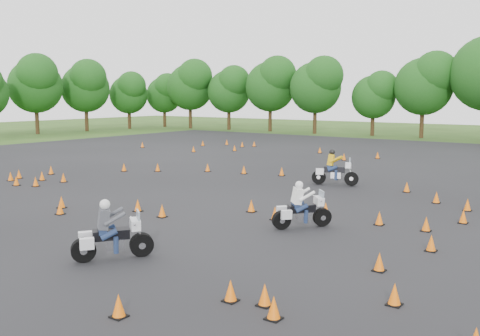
{
  "coord_description": "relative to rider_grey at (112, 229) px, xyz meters",
  "views": [
    {
      "loc": [
        13.47,
        -14.71,
        4.33
      ],
      "look_at": [
        0.0,
        4.0,
        1.2
      ],
      "focal_mm": 40.0,
      "sensor_mm": 36.0,
      "label": 1
    }
  ],
  "objects": [
    {
      "name": "ground",
      "position": [
        -2.67,
        5.5,
        -0.84
      ],
      "size": [
        140.0,
        140.0,
        0.0
      ],
      "primitive_type": "plane",
      "color": "#2D5119",
      "rests_on": "ground"
    },
    {
      "name": "asphalt_pad",
      "position": [
        -2.67,
        11.5,
        -0.83
      ],
      "size": [
        62.0,
        62.0,
        0.0
      ],
      "primitive_type": "plane",
      "color": "black",
      "rests_on": "ground"
    },
    {
      "name": "traffic_cones",
      "position": [
        -3.15,
        10.78,
        -0.61
      ],
      "size": [
        35.72,
        33.14,
        0.45
      ],
      "color": "orange",
      "rests_on": "asphalt_pad"
    },
    {
      "name": "rider_grey",
      "position": [
        0.0,
        0.0,
        0.0
      ],
      "size": [
        1.76,
        2.16,
        1.67
      ],
      "primitive_type": null,
      "rotation": [
        0.0,
        0.0,
        0.97
      ],
      "color": "#45474D",
      "rests_on": "ground"
    },
    {
      "name": "rider_yellow",
      "position": [
        -0.41,
        14.25,
        0.04
      ],
      "size": [
        2.36,
        1.35,
        1.74
      ],
      "primitive_type": null,
      "rotation": [
        0.0,
        0.0,
        0.31
      ],
      "color": "gold",
      "rests_on": "ground"
    },
    {
      "name": "rider_white",
      "position": [
        2.41,
        5.93,
        -0.04
      ],
      "size": [
        1.76,
        2.03,
        1.59
      ],
      "primitive_type": null,
      "rotation": [
        0.0,
        0.0,
        0.92
      ],
      "color": "white",
      "rests_on": "ground"
    }
  ]
}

